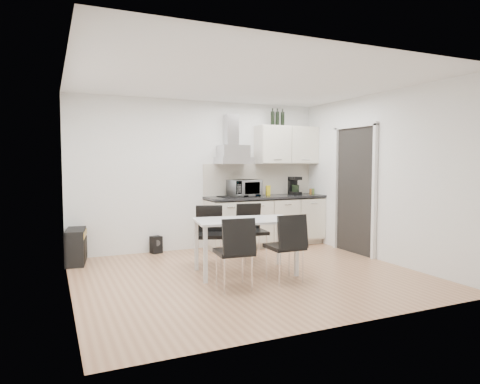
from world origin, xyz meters
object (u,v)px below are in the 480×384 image
object	(u,v)px
dining_table	(245,225)
chair_far_left	(209,236)
chair_far_right	(252,233)
kitchenette	(267,200)
chair_near_left	(234,253)
chair_near_right	(285,247)
guitar_amp	(76,246)
floor_speaker	(156,245)

from	to	relation	value
dining_table	chair_far_left	xyz separation A→B (m)	(-0.30, 0.61, -0.22)
chair_far_left	chair_far_right	size ratio (longest dim) A/B	1.00
kitchenette	chair_near_left	world-z (taller)	kitchenette
chair_near_right	guitar_amp	bearing A→B (deg)	138.51
chair_near_right	floor_speaker	xyz separation A→B (m)	(-1.11, 2.37, -0.30)
dining_table	chair_near_right	distance (m)	0.68
chair_near_right	chair_far_right	bearing A→B (deg)	84.46
chair_near_right	chair_far_left	bearing A→B (deg)	116.68
chair_far_left	floor_speaker	xyz separation A→B (m)	(-0.52, 1.18, -0.30)
kitchenette	guitar_amp	distance (m)	3.34
chair_near_right	floor_speaker	distance (m)	2.63
chair_far_right	guitar_amp	xyz separation A→B (m)	(-2.50, 0.93, -0.18)
chair_far_right	kitchenette	bearing A→B (deg)	-120.95
chair_near_left	chair_near_right	world-z (taller)	same
dining_table	chair_far_right	distance (m)	0.77
kitchenette	chair_near_right	xyz separation A→B (m)	(-0.90, -2.20, -0.39)
chair_far_right	chair_near_right	size ratio (longest dim) A/B	1.00
kitchenette	guitar_amp	xyz separation A→B (m)	(-3.29, -0.08, -0.57)
chair_near_left	floor_speaker	world-z (taller)	chair_near_left
chair_far_left	chair_far_right	xyz separation A→B (m)	(0.71, 0.00, 0.00)
dining_table	chair_near_right	world-z (taller)	chair_near_right
chair_far_left	chair_near_left	xyz separation A→B (m)	(-0.13, -1.22, 0.00)
chair_far_right	floor_speaker	size ratio (longest dim) A/B	3.07
chair_near_right	dining_table	bearing A→B (deg)	116.72
kitchenette	chair_far_left	world-z (taller)	kitchenette
chair_far_left	floor_speaker	bearing A→B (deg)	-45.93
dining_table	chair_far_right	xyz separation A→B (m)	(0.41, 0.61, -0.22)
kitchenette	chair_near_right	world-z (taller)	kitchenette
chair_near_left	guitar_amp	xyz separation A→B (m)	(-1.67, 2.15, -0.18)
chair_near_right	guitar_amp	xyz separation A→B (m)	(-2.39, 2.12, -0.18)
kitchenette	chair_far_left	xyz separation A→B (m)	(-1.49, -1.02, -0.39)
chair_far_left	chair_near_left	world-z (taller)	same
dining_table	chair_far_left	distance (m)	0.72
kitchenette	chair_near_left	bearing A→B (deg)	-125.97
dining_table	kitchenette	bearing A→B (deg)	62.27
chair_far_left	chair_near_right	world-z (taller)	same
floor_speaker	chair_far_left	bearing A→B (deg)	-81.77
dining_table	chair_near_right	size ratio (longest dim) A/B	1.64
chair_far_right	chair_near_right	world-z (taller)	same
chair_near_right	chair_near_left	bearing A→B (deg)	-177.33
chair_near_left	kitchenette	bearing A→B (deg)	59.25
kitchenette	floor_speaker	size ratio (longest dim) A/B	8.80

